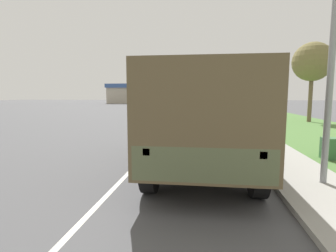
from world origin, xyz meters
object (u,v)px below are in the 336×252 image
car_nearest_ahead (199,112)px  car_third_ahead (201,104)px  car_second_ahead (203,105)px  military_truck (203,113)px

car_nearest_ahead → car_third_ahead: size_ratio=1.23×
car_nearest_ahead → car_third_ahead: bearing=90.0°
car_nearest_ahead → car_second_ahead: 16.03m
car_second_ahead → car_nearest_ahead: bearing=-91.0°
military_truck → car_third_ahead: bearing=90.5°
car_nearest_ahead → car_third_ahead: 24.98m
car_second_ahead → car_third_ahead: (-0.31, 8.95, -0.06)m
car_nearest_ahead → car_second_ahead: bearing=89.0°
car_third_ahead → military_truck: bearing=-89.5°
military_truck → car_third_ahead: (-0.31, 38.99, -0.90)m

